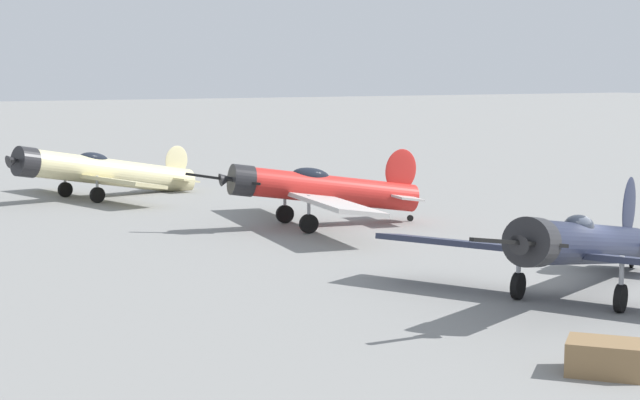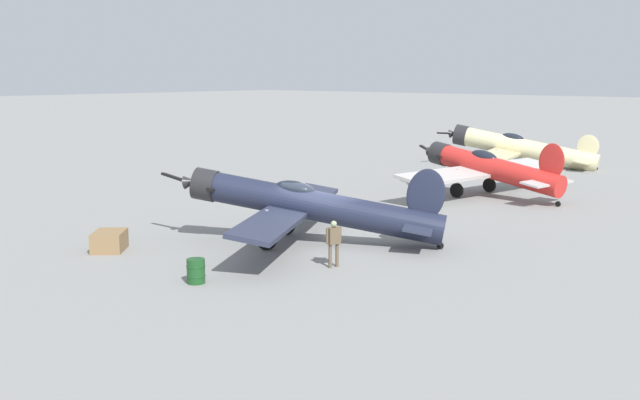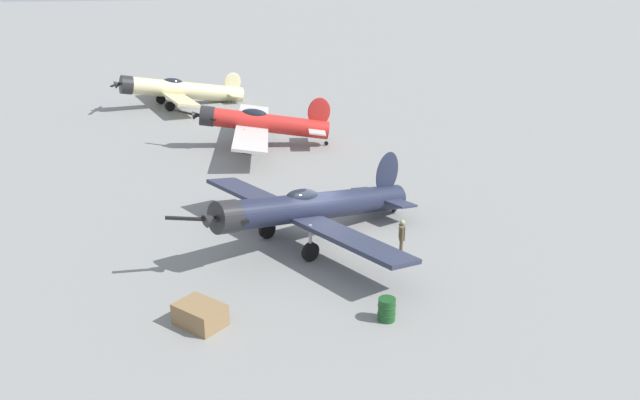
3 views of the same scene
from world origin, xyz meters
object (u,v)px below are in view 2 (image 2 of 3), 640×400
(ground_crew_mechanic, at_px, (334,239))
(equipment_crate, at_px, (109,241))
(airplane_mid_apron, at_px, (488,168))
(airplane_far_line, at_px, (519,148))
(airplane_foreground, at_px, (308,205))
(fuel_drum, at_px, (196,271))

(ground_crew_mechanic, distance_m, equipment_crate, 9.10)
(airplane_mid_apron, height_order, airplane_far_line, airplane_mid_apron)
(airplane_foreground, xyz_separation_m, ground_crew_mechanic, (3.36, -2.37, -0.56))
(equipment_crate, height_order, fuel_drum, fuel_drum)
(airplane_far_line, height_order, ground_crew_mechanic, airplane_far_line)
(airplane_mid_apron, distance_m, equipment_crate, 22.18)
(airplane_mid_apron, height_order, ground_crew_mechanic, airplane_mid_apron)
(equipment_crate, bearing_deg, fuel_drum, -8.73)
(airplane_mid_apron, relative_size, fuel_drum, 15.05)
(equipment_crate, bearing_deg, airplane_mid_apron, 78.47)
(airplane_mid_apron, relative_size, airplane_far_line, 1.10)
(airplane_foreground, height_order, ground_crew_mechanic, airplane_foreground)
(airplane_foreground, distance_m, equipment_crate, 7.90)
(airplane_mid_apron, bearing_deg, fuel_drum, 101.83)
(ground_crew_mechanic, bearing_deg, airplane_foreground, 159.52)
(airplane_mid_apron, height_order, fuel_drum, airplane_mid_apron)
(airplane_far_line, relative_size, ground_crew_mechanic, 6.70)
(airplane_far_line, xyz_separation_m, ground_crew_mechanic, (9.18, -32.21, -0.35))
(ground_crew_mechanic, relative_size, equipment_crate, 0.85)
(airplane_far_line, bearing_deg, airplane_foreground, 85.63)
(airplane_mid_apron, bearing_deg, ground_crew_mechanic, 109.33)
(fuel_drum, bearing_deg, airplane_mid_apron, 94.65)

